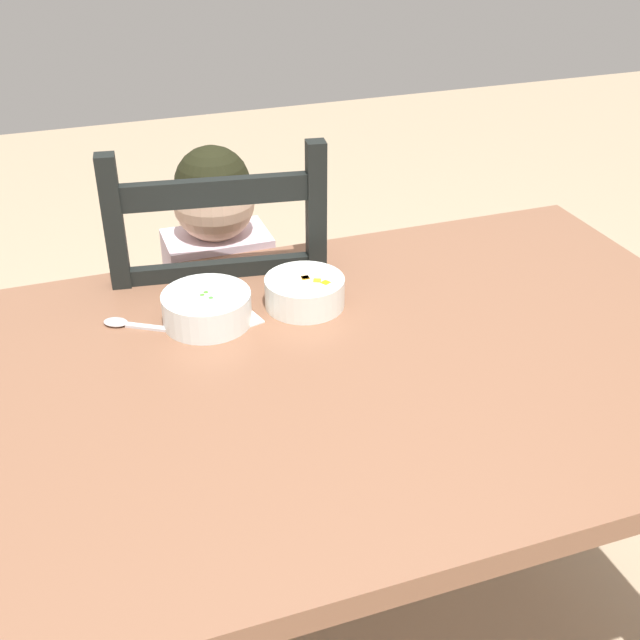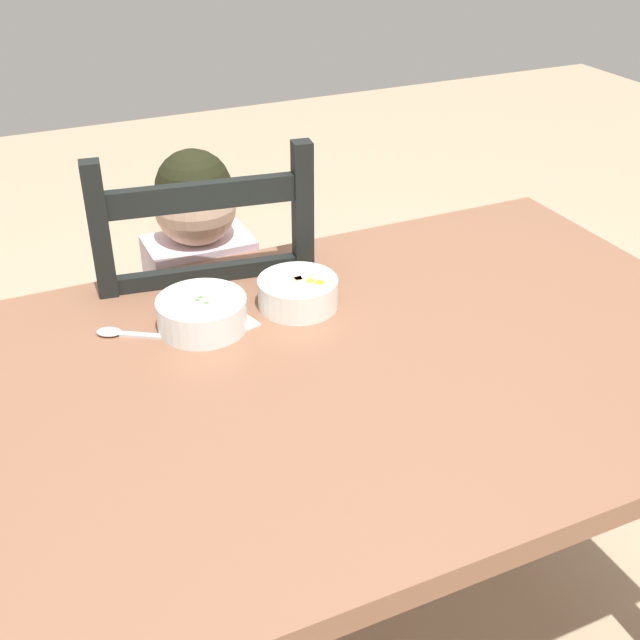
% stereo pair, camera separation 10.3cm
% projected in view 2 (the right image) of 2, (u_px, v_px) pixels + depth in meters
% --- Properties ---
extents(dining_table, '(1.32, 0.90, 0.77)m').
position_uv_depth(dining_table, '(372.00, 406.00, 1.39)').
color(dining_table, brown).
rests_on(dining_table, ground).
extents(dining_chair, '(0.48, 0.48, 1.03)m').
position_uv_depth(dining_chair, '(208.00, 364.00, 1.81)').
color(dining_chair, black).
rests_on(dining_chair, ground).
extents(child_figure, '(0.32, 0.31, 0.98)m').
position_uv_depth(child_figure, '(207.00, 302.00, 1.73)').
color(child_figure, silver).
rests_on(child_figure, ground).
extents(bowl_of_peas, '(0.16, 0.16, 0.06)m').
position_uv_depth(bowl_of_peas, '(202.00, 312.00, 1.39)').
color(bowl_of_peas, white).
rests_on(bowl_of_peas, dining_table).
extents(bowl_of_carrots, '(0.15, 0.15, 0.06)m').
position_uv_depth(bowl_of_carrots, '(298.00, 292.00, 1.46)').
color(bowl_of_carrots, white).
rests_on(bowl_of_carrots, dining_table).
extents(spoon, '(0.13, 0.09, 0.01)m').
position_uv_depth(spoon, '(120.00, 333.00, 1.38)').
color(spoon, silver).
rests_on(spoon, dining_table).
extents(paper_napkin, '(0.14, 0.14, 0.00)m').
position_uv_depth(paper_napkin, '(215.00, 323.00, 1.41)').
color(paper_napkin, white).
rests_on(paper_napkin, dining_table).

